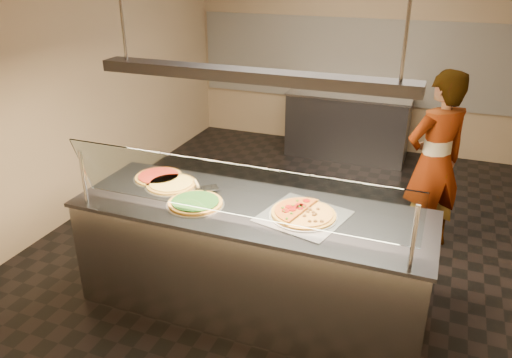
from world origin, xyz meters
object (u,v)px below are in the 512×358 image
at_px(half_pizza_sausage, 318,216).
at_px(prep_table, 348,124).
at_px(worker, 435,163).
at_px(pizza_tomato, 159,176).
at_px(serving_counter, 251,258).
at_px(perforated_tray, 303,215).
at_px(sneeze_guard, 232,190).
at_px(pizza_spatula, 202,185).
at_px(pizza_cheese, 172,184).
at_px(heat_lamp_housing, 250,75).
at_px(pizza_spinach, 195,202).
at_px(half_pizza_pepperoni, 289,210).

bearing_deg(half_pizza_sausage, prep_table, 97.83).
bearing_deg(worker, pizza_tomato, -10.25).
height_order(serving_counter, perforated_tray, perforated_tray).
bearing_deg(perforated_tray, serving_counter, -179.12).
bearing_deg(serving_counter, worker, 50.59).
bearing_deg(sneeze_guard, perforated_tray, 39.88).
distance_m(perforated_tray, pizza_spatula, 0.94).
relative_size(perforated_tray, half_pizza_sausage, 1.34).
relative_size(serving_counter, pizza_tomato, 6.41).
bearing_deg(pizza_cheese, worker, 34.64).
relative_size(pizza_spatula, heat_lamp_housing, 0.12).
xyz_separation_m(pizza_cheese, pizza_tomato, (-0.18, 0.09, -0.00)).
xyz_separation_m(pizza_spinach, pizza_spatula, (-0.08, 0.29, 0.01)).
bearing_deg(half_pizza_pepperoni, worker, 57.86).
distance_m(pizza_cheese, pizza_tomato, 0.20).
height_order(perforated_tray, prep_table, perforated_tray).
bearing_deg(pizza_spatula, half_pizza_pepperoni, -11.88).
xyz_separation_m(half_pizza_pepperoni, pizza_cheese, (-1.08, 0.13, -0.02)).
xyz_separation_m(half_pizza_sausage, pizza_tomato, (-1.49, 0.22, -0.01)).
bearing_deg(half_pizza_pepperoni, prep_table, 94.38).
relative_size(half_pizza_sausage, prep_table, 0.30).
relative_size(pizza_spatula, prep_table, 0.16).
distance_m(serving_counter, pizza_cheese, 0.92).
bearing_deg(pizza_spatula, prep_table, 81.72).
xyz_separation_m(sneeze_guard, prep_table, (0.02, 4.10, -0.76)).
xyz_separation_m(half_pizza_pepperoni, pizza_spinach, (-0.72, -0.12, -0.02)).
relative_size(serving_counter, half_pizza_sausage, 5.36).
bearing_deg(prep_table, heat_lamp_housing, -90.25).
relative_size(pizza_spinach, heat_lamp_housing, 0.20).
bearing_deg(pizza_cheese, pizza_tomato, 152.48).
height_order(perforated_tray, pizza_tomato, pizza_tomato).
relative_size(pizza_spinach, worker, 0.25).
height_order(pizza_spatula, heat_lamp_housing, heat_lamp_housing).
bearing_deg(worker, pizza_spatula, -3.28).
bearing_deg(prep_table, worker, -60.42).
height_order(serving_counter, pizza_cheese, pizza_cheese).
xyz_separation_m(perforated_tray, half_pizza_sausage, (0.11, -0.00, 0.02)).
xyz_separation_m(half_pizza_pepperoni, worker, (0.97, 1.54, -0.07)).
height_order(pizza_tomato, prep_table, pizza_tomato).
relative_size(half_pizza_pepperoni, worker, 0.29).
bearing_deg(pizza_tomato, prep_table, 74.63).
height_order(half_pizza_pepperoni, pizza_spinach, half_pizza_pepperoni).
bearing_deg(pizza_tomato, serving_counter, -13.46).
xyz_separation_m(pizza_cheese, pizza_spatula, (0.27, 0.04, 0.01)).
xyz_separation_m(sneeze_guard, heat_lamp_housing, (0.00, 0.34, 0.72)).
bearing_deg(pizza_cheese, pizza_spinach, -34.68).
bearing_deg(pizza_spatula, heat_lamp_housing, -19.39).
xyz_separation_m(prep_table, heat_lamp_housing, (-0.02, -3.76, 1.48)).
height_order(half_pizza_pepperoni, half_pizza_sausage, half_pizza_pepperoni).
relative_size(half_pizza_pepperoni, pizza_cheese, 1.17).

